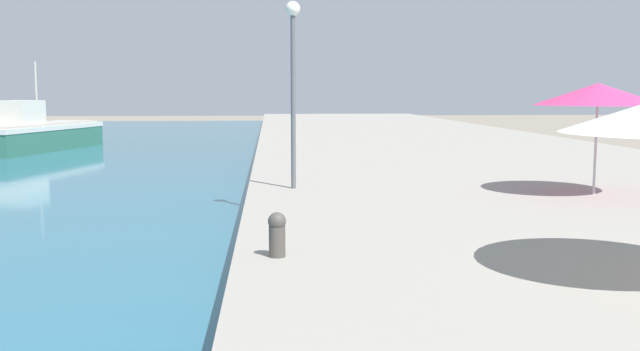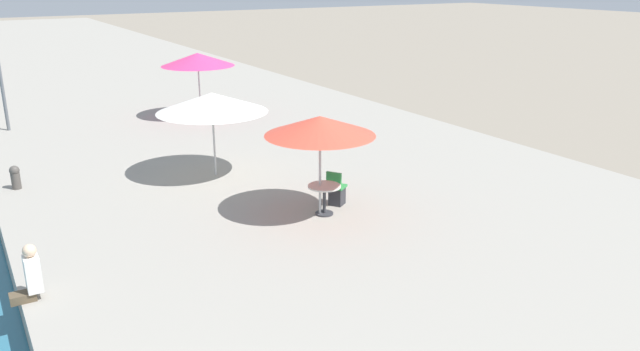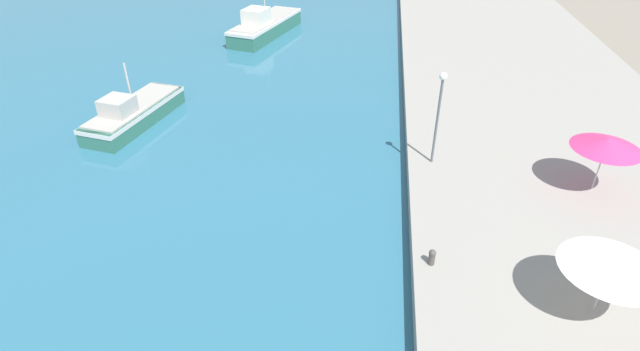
{
  "view_description": "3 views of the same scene",
  "coord_description": "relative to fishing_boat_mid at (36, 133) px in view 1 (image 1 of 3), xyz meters",
  "views": [
    {
      "loc": [
        0.55,
        3.33,
        3.15
      ],
      "look_at": [
        1.5,
        16.73,
        1.57
      ],
      "focal_mm": 40.0,
      "sensor_mm": 36.0,
      "label": 1
    },
    {
      "loc": [
        -0.45,
        -4.54,
        6.4
      ],
      "look_at": [
        6.78,
        7.61,
        1.77
      ],
      "focal_mm": 35.0,
      "sensor_mm": 36.0,
      "label": 2
    },
    {
      "loc": [
        -1.69,
        -0.53,
        13.29
      ],
      "look_at": [
        -4.0,
        18.0,
        1.37
      ],
      "focal_mm": 28.0,
      "sensor_mm": 36.0,
      "label": 3
    }
  ],
  "objects": [
    {
      "name": "lamppost",
      "position": [
        13.01,
        -21.39,
        2.89
      ],
      "size": [
        0.36,
        0.36,
        4.56
      ],
      "color": "#565B60",
      "rests_on": "quay_promenade"
    },
    {
      "name": "mooring_bollard",
      "position": [
        12.52,
        -28.79,
        0.15
      ],
      "size": [
        0.26,
        0.26,
        0.65
      ],
      "color": "#4C4742",
      "rests_on": "quay_promenade"
    },
    {
      "name": "quay_promenade",
      "position": [
        19.87,
        -5.26,
        -0.58
      ],
      "size": [
        16.0,
        90.0,
        0.77
      ],
      "color": "gray",
      "rests_on": "ground_plane"
    },
    {
      "name": "cafe_umbrella_striped",
      "position": [
        19.98,
        -22.94,
        2.13
      ],
      "size": [
        2.91,
        2.91,
        2.58
      ],
      "color": "#B7B7B7",
      "rests_on": "quay_promenade"
    },
    {
      "name": "fishing_boat_mid",
      "position": [
        0.0,
        0.0,
        0.0
      ],
      "size": [
        4.94,
        9.74,
        4.74
      ],
      "rotation": [
        0.0,
        0.0,
        -0.26
      ],
      "color": "#33705B",
      "rests_on": "water_basin"
    }
  ]
}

